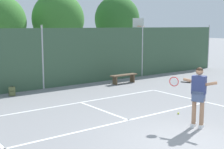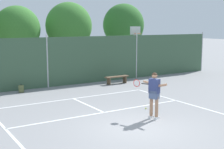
% 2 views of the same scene
% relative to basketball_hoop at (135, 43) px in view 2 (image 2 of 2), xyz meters
% --- Properties ---
extents(ground_plane, '(120.00, 120.00, 0.00)m').
position_rel_basketball_hoop_xyz_m(ground_plane, '(-7.43, -10.47, -2.31)').
color(ground_plane, gray).
extents(court_markings, '(8.30, 11.10, 0.01)m').
position_rel_basketball_hoop_xyz_m(court_markings, '(-7.43, -9.82, -2.31)').
color(court_markings, white).
rests_on(court_markings, ground).
extents(chainlink_fence, '(26.09, 0.09, 3.11)m').
position_rel_basketball_hoop_xyz_m(chainlink_fence, '(-7.43, -1.47, -0.83)').
color(chainlink_fence, '#38563D').
rests_on(chainlink_fence, ground).
extents(basketball_hoop, '(0.90, 0.67, 3.55)m').
position_rel_basketball_hoop_xyz_m(basketball_hoop, '(0.00, 0.00, 0.00)').
color(basketball_hoop, '#9E9EA3').
rests_on(basketball_hoop, ground).
extents(treeline_backdrop, '(26.08, 4.08, 6.44)m').
position_rel_basketball_hoop_xyz_m(treeline_backdrop, '(-6.21, 6.98, 1.39)').
color(treeline_backdrop, brown).
rests_on(treeline_backdrop, ground).
extents(tennis_player, '(0.68, 1.32, 1.85)m').
position_rel_basketball_hoop_xyz_m(tennis_player, '(-6.22, -9.81, -1.20)').
color(tennis_player, silver).
rests_on(tennis_player, ground).
extents(tennis_ball, '(0.07, 0.07, 0.07)m').
position_rel_basketball_hoop_xyz_m(tennis_ball, '(-5.58, -8.51, -2.28)').
color(tennis_ball, '#CCE033').
rests_on(tennis_ball, ground).
extents(backpack_olive, '(0.32, 0.30, 0.46)m').
position_rel_basketball_hoop_xyz_m(backpack_olive, '(-9.22, -2.11, -2.12)').
color(backpack_olive, '#566038').
rests_on(backpack_olive, ground).
extents(courtside_bench, '(1.60, 0.36, 0.48)m').
position_rel_basketball_hoop_xyz_m(courtside_bench, '(-3.35, -2.71, -1.95)').
color(courtside_bench, brown).
rests_on(courtside_bench, ground).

